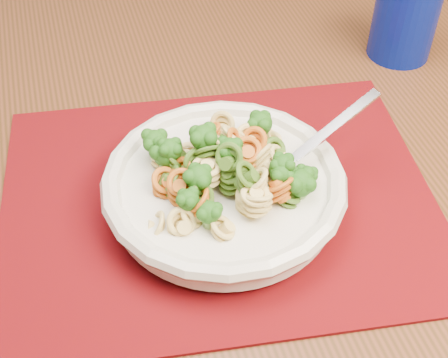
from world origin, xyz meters
TOP-DOWN VIEW (x-y plane):
  - dining_table at (-0.16, 0.49)m, footprint 1.68×1.39m
  - placemat at (-0.16, 0.35)m, footprint 0.56×0.52m
  - pasta_bowl at (-0.17, 0.34)m, footprint 0.24×0.24m
  - pasta_broccoli_heap at (-0.17, 0.34)m, footprint 0.21×0.21m
  - fork at (-0.13, 0.31)m, footprint 0.18×0.04m
  - tumbler at (0.19, 0.42)m, footprint 0.08×0.08m

SIDE VIEW (x-z plane):
  - dining_table at x=-0.16m, z-range 0.27..1.02m
  - placemat at x=-0.16m, z-range 0.74..0.75m
  - pasta_bowl at x=-0.17m, z-range 0.75..0.80m
  - fork at x=-0.13m, z-range 0.75..0.83m
  - pasta_broccoli_heap at x=-0.17m, z-range 0.76..0.82m
  - tumbler at x=0.19m, z-range 0.74..0.84m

